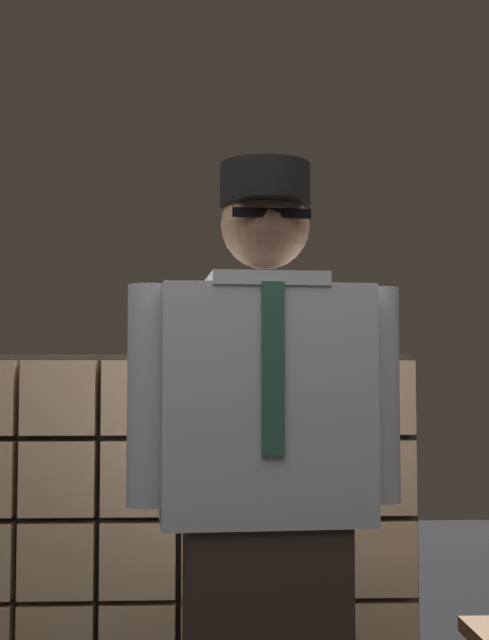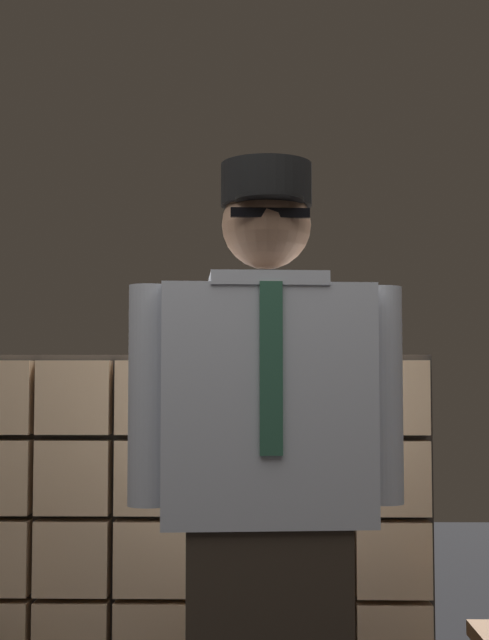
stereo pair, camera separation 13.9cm
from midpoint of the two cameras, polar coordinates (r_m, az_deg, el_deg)
The scene contains 2 objects.
glass_block_wall at distance 3.02m, azimuth -1.98°, elevation -14.82°, with size 1.58×0.10×1.32m.
standing_person at distance 2.33m, azimuth 3.16°, elevation -11.01°, with size 0.71×0.32×1.78m.
Camera 2 is at (0.23, -1.80, 1.22)m, focal length 50.50 mm.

